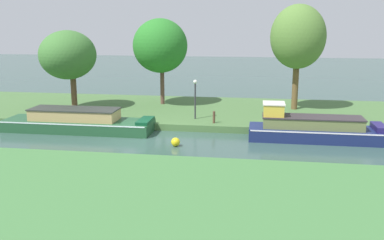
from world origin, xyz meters
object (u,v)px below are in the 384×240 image
(navy_narrowboat, at_px, (313,129))
(mooring_post_near, at_px, (214,117))
(forest_barge, at_px, (78,122))
(lamp_post, at_px, (195,94))
(willow_tree_right, at_px, (298,37))
(mooring_post_far, at_px, (68,113))
(willow_tree_left, at_px, (68,55))
(channel_buoy, at_px, (176,142))
(willow_tree_centre, at_px, (160,46))

(navy_narrowboat, bearing_deg, mooring_post_near, 164.31)
(forest_barge, bearing_deg, lamp_post, 21.31)
(willow_tree_right, height_order, mooring_post_far, willow_tree_right)
(willow_tree_left, xyz_separation_m, channel_buoy, (8.64, -6.61, -3.90))
(mooring_post_far, bearing_deg, willow_tree_right, 19.41)
(navy_narrowboat, height_order, willow_tree_right, willow_tree_right)
(lamp_post, bearing_deg, forest_barge, -158.69)
(forest_barge, height_order, willow_tree_centre, willow_tree_centre)
(mooring_post_far, distance_m, channel_buoy, 8.56)
(lamp_post, xyz_separation_m, channel_buoy, (-0.30, -4.90, -1.75))
(willow_tree_left, height_order, mooring_post_far, willow_tree_left)
(mooring_post_far, xyz_separation_m, channel_buoy, (7.61, -3.89, -0.50))
(willow_tree_right, bearing_deg, willow_tree_left, -171.43)
(navy_narrowboat, relative_size, willow_tree_right, 1.00)
(forest_barge, height_order, lamp_post, lamp_post)
(willow_tree_centre, bearing_deg, forest_barge, -116.84)
(willow_tree_centre, distance_m, channel_buoy, 10.56)
(willow_tree_left, distance_m, channel_buoy, 11.56)
(navy_narrowboat, height_order, mooring_post_near, navy_narrowboat)
(lamp_post, xyz_separation_m, mooring_post_near, (1.29, -1.01, -1.21))
(willow_tree_right, relative_size, mooring_post_near, 9.82)
(forest_barge, distance_m, lamp_post, 7.23)
(mooring_post_near, bearing_deg, lamp_post, 141.79)
(lamp_post, bearing_deg, channel_buoy, -93.56)
(willow_tree_centre, bearing_deg, willow_tree_left, -156.29)
(forest_barge, relative_size, willow_tree_right, 1.24)
(mooring_post_near, bearing_deg, navy_narrowboat, -15.69)
(willow_tree_left, xyz_separation_m, mooring_post_far, (1.03, -2.72, -3.39))
(mooring_post_far, bearing_deg, forest_barge, -49.85)
(lamp_post, height_order, mooring_post_far, lamp_post)
(forest_barge, bearing_deg, willow_tree_centre, 63.16)
(navy_narrowboat, xyz_separation_m, willow_tree_centre, (-9.99, 6.84, 4.01))
(willow_tree_left, distance_m, willow_tree_right, 15.52)
(willow_tree_right, distance_m, mooring_post_far, 15.81)
(willow_tree_centre, xyz_separation_m, mooring_post_near, (4.43, -5.27, -3.90))
(forest_barge, xyz_separation_m, navy_narrowboat, (13.45, -0.00, 0.09))
(willow_tree_right, bearing_deg, lamp_post, -147.70)
(lamp_post, height_order, channel_buoy, lamp_post)
(willow_tree_left, relative_size, lamp_post, 2.20)
(navy_narrowboat, distance_m, channel_buoy, 7.53)
(willow_tree_centre, relative_size, mooring_post_near, 8.55)
(willow_tree_left, xyz_separation_m, willow_tree_centre, (5.81, 2.55, 0.53))
(lamp_post, bearing_deg, willow_tree_left, 169.18)
(willow_tree_centre, distance_m, lamp_post, 5.93)
(mooring_post_near, relative_size, channel_buoy, 1.57)
(mooring_post_near, bearing_deg, willow_tree_centre, 130.01)
(lamp_post, bearing_deg, mooring_post_far, -172.71)
(willow_tree_left, bearing_deg, willow_tree_right, 8.57)
(navy_narrowboat, relative_size, channel_buoy, 15.50)
(forest_barge, height_order, mooring_post_near, forest_barge)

